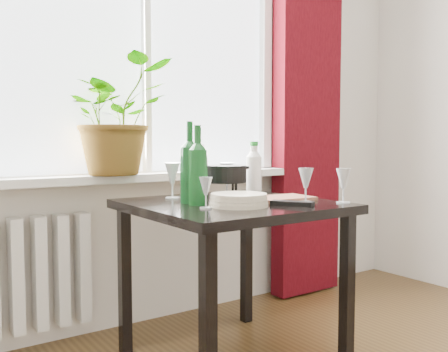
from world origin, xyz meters
TOP-DOWN VIEW (x-y plane):
  - window at (0.00, 2.22)m, footprint 1.72×0.08m
  - windowsill at (0.00, 2.15)m, footprint 1.72×0.20m
  - curtain at (1.12, 2.12)m, footprint 0.50×0.12m
  - radiator at (-0.75, 2.18)m, footprint 0.80×0.10m
  - table at (0.10, 1.55)m, footprint 0.85×0.85m
  - potted_plant at (-0.22, 2.09)m, footprint 0.61×0.56m
  - wine_bottle_left at (-0.08, 1.55)m, footprint 0.10×0.10m
  - wine_bottle_right at (-0.07, 1.63)m, footprint 0.10×0.10m
  - bottle_amber at (0.12, 1.84)m, footprint 0.08×0.08m
  - cleaning_bottle at (0.38, 1.74)m, footprint 0.10×0.10m
  - wineglass_front_right at (0.35, 1.33)m, footprint 0.07×0.07m
  - wineglass_far_right at (0.48, 1.23)m, footprint 0.08×0.08m
  - wineglass_back_center at (0.23, 1.78)m, footprint 0.08×0.08m
  - wineglass_back_left at (-0.06, 1.82)m, footprint 0.08×0.08m
  - wineglass_front_left at (-0.12, 1.42)m, footprint 0.07×0.07m
  - plate_stack at (0.03, 1.41)m, footprint 0.26×0.26m
  - fondue_pot at (0.16, 1.69)m, footprint 0.25×0.22m
  - tv_remote at (0.24, 1.30)m, footprint 0.14×0.18m
  - cutting_board at (0.32, 1.48)m, footprint 0.32×0.22m

SIDE VIEW (x-z plane):
  - radiator at x=-0.75m, z-range 0.10..0.66m
  - table at x=0.10m, z-range 0.28..1.02m
  - cutting_board at x=0.32m, z-range 0.74..0.76m
  - tv_remote at x=0.24m, z-range 0.74..0.76m
  - plate_stack at x=0.03m, z-range 0.74..0.79m
  - wineglass_front_left at x=-0.12m, z-range 0.74..0.87m
  - wineglass_far_right at x=0.48m, z-range 0.74..0.90m
  - wineglass_front_right at x=0.35m, z-range 0.74..0.90m
  - fondue_pot at x=0.16m, z-range 0.74..0.90m
  - windowsill at x=0.00m, z-range 0.80..0.84m
  - wineglass_back_center at x=0.23m, z-range 0.74..0.91m
  - wineglass_back_left at x=-0.06m, z-range 0.74..0.92m
  - bottle_amber at x=0.12m, z-range 0.74..1.01m
  - cleaning_bottle at x=0.38m, z-range 0.74..1.01m
  - wine_bottle_left at x=-0.08m, z-range 0.74..1.09m
  - wine_bottle_right at x=-0.07m, z-range 0.74..1.11m
  - potted_plant at x=-0.22m, z-range 0.84..1.43m
  - curtain at x=1.12m, z-range 0.01..2.58m
  - window at x=0.00m, z-range 0.79..2.41m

